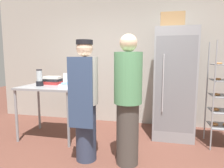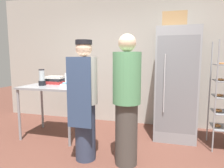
{
  "view_description": "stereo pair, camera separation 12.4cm",
  "coord_description": "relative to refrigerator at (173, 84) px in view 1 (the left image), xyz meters",
  "views": [
    {
      "loc": [
        0.54,
        -2.07,
        1.43
      ],
      "look_at": [
        -0.12,
        0.82,
        1.04
      ],
      "focal_mm": 32.0,
      "sensor_mm": 36.0,
      "label": 1
    },
    {
      "loc": [
        0.66,
        -2.04,
        1.43
      ],
      "look_at": [
        -0.12,
        0.82,
        1.04
      ],
      "focal_mm": 32.0,
      "sensor_mm": 36.0,
      "label": 2
    }
  ],
  "objects": [
    {
      "name": "cardboard_storage_box",
      "position": [
        -0.07,
        -0.04,
        1.09
      ],
      "size": [
        0.4,
        0.3,
        0.26
      ],
      "color": "#937047",
      "rests_on": "refrigerator"
    },
    {
      "name": "binder_stack",
      "position": [
        -2.21,
        -0.32,
        0.04
      ],
      "size": [
        0.32,
        0.24,
        0.15
      ],
      "color": "#B72D2D",
      "rests_on": "prep_counter"
    },
    {
      "name": "blender_pitcher",
      "position": [
        -2.32,
        -0.57,
        0.1
      ],
      "size": [
        0.12,
        0.12,
        0.29
      ],
      "color": "black",
      "rests_on": "prep_counter"
    },
    {
      "name": "prep_counter",
      "position": [
        -2.12,
        -0.54,
        -0.15
      ],
      "size": [
        1.03,
        0.75,
        0.93
      ],
      "color": "gray",
      "rests_on": "ground_plane"
    },
    {
      "name": "refrigerator",
      "position": [
        0.0,
        0.0,
        0.0
      ],
      "size": [
        0.7,
        0.75,
        1.93
      ],
      "color": "gray",
      "rests_on": "ground_plane"
    },
    {
      "name": "back_wall",
      "position": [
        -0.83,
        0.63,
        0.44
      ],
      "size": [
        6.4,
        0.12,
        2.81
      ],
      "primitive_type": "cube",
      "color": "#ADA89E",
      "rests_on": "ground_plane"
    },
    {
      "name": "person_customer",
      "position": [
        -0.66,
        -1.16,
        -0.08
      ],
      "size": [
        0.37,
        0.37,
        1.73
      ],
      "color": "#47423D",
      "rests_on": "ground_plane"
    },
    {
      "name": "person_baker",
      "position": [
        -1.24,
        -1.19,
        -0.1
      ],
      "size": [
        0.35,
        0.37,
        1.66
      ],
      "color": "#333D56",
      "rests_on": "ground_plane"
    },
    {
      "name": "donut_box",
      "position": [
        -1.78,
        -0.59,
        0.01
      ],
      "size": [
        0.26,
        0.19,
        0.23
      ],
      "color": "white",
      "rests_on": "prep_counter"
    }
  ]
}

